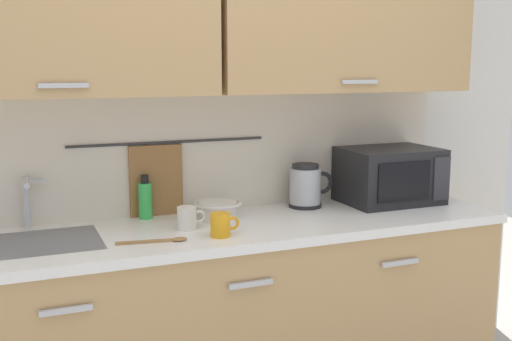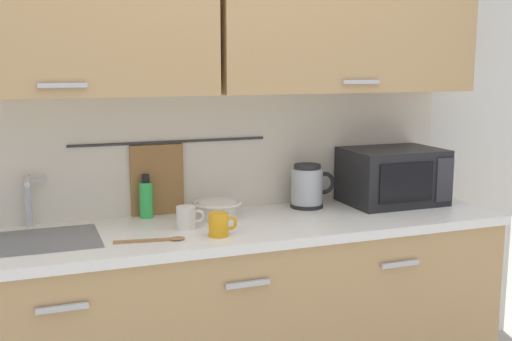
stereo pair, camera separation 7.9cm
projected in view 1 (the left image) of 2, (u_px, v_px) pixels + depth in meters
counter_unit at (222, 323)px, 2.74m from camera, size 2.53×0.64×0.90m
back_wall_assembly at (205, 76)px, 2.77m from camera, size 3.70×0.41×2.50m
sink_faucet at (27, 196)px, 2.56m from camera, size 0.09×0.17×0.22m
microwave at (390, 175)px, 3.08m from camera, size 0.46×0.35×0.27m
electric_kettle at (306, 186)px, 2.99m from camera, size 0.23×0.16×0.21m
dish_soap_bottle at (145, 199)px, 2.76m from camera, size 0.06×0.06×0.20m
mug_near_sink at (188, 218)px, 2.59m from camera, size 0.12×0.08×0.09m
mixing_bowl at (217, 209)px, 2.77m from camera, size 0.21×0.21×0.08m
mug_by_kettle at (221, 225)px, 2.48m from camera, size 0.12×0.08×0.09m
wooden_spoon at (161, 241)px, 2.41m from camera, size 0.28×0.07×0.01m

